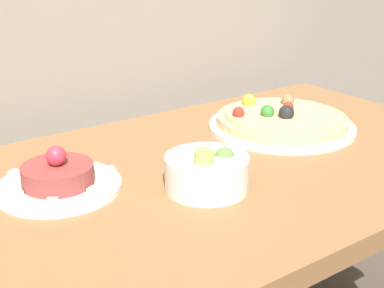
{
  "coord_description": "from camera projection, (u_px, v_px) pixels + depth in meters",
  "views": [
    {
      "loc": [
        -0.45,
        -0.38,
        1.1
      ],
      "look_at": [
        0.06,
        0.34,
        0.76
      ],
      "focal_mm": 50.0,
      "sensor_mm": 36.0,
      "label": 1
    }
  ],
  "objects": [
    {
      "name": "pizza_plate",
      "position": [
        281.0,
        121.0,
        1.14
      ],
      "size": [
        0.31,
        0.31,
        0.06
      ],
      "color": "white",
      "rests_on": "dining_table"
    },
    {
      "name": "small_bowl",
      "position": [
        207.0,
        171.0,
        0.85
      ],
      "size": [
        0.13,
        0.13,
        0.07
      ],
      "color": "white",
      "rests_on": "dining_table"
    },
    {
      "name": "tartare_plate",
      "position": [
        58.0,
        179.0,
        0.86
      ],
      "size": [
        0.2,
        0.2,
        0.07
      ],
      "color": "white",
      "rests_on": "dining_table"
    },
    {
      "name": "dining_table",
      "position": [
        172.0,
        233.0,
        0.95
      ],
      "size": [
        1.32,
        0.64,
        0.72
      ],
      "color": "olive",
      "rests_on": "ground_plane"
    }
  ]
}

